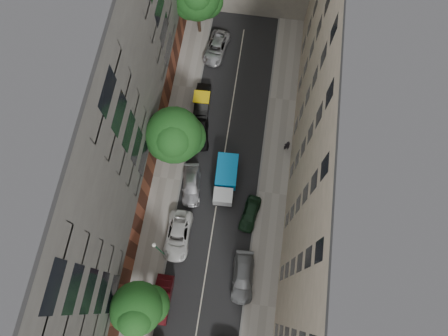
% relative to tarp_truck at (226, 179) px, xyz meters
% --- Properties ---
extents(ground, '(120.00, 120.00, 0.00)m').
position_rel_tarp_truck_xyz_m(ground, '(-0.60, -0.43, -1.30)').
color(ground, '#4C4C49').
rests_on(ground, ground).
extents(road_surface, '(8.00, 44.00, 0.02)m').
position_rel_tarp_truck_xyz_m(road_surface, '(-0.60, -0.43, -1.29)').
color(road_surface, black).
rests_on(road_surface, ground).
extents(sidewalk_left, '(3.00, 44.00, 0.15)m').
position_rel_tarp_truck_xyz_m(sidewalk_left, '(-6.10, -0.43, -1.22)').
color(sidewalk_left, gray).
rests_on(sidewalk_left, ground).
extents(sidewalk_right, '(3.00, 44.00, 0.15)m').
position_rel_tarp_truck_xyz_m(sidewalk_right, '(4.90, -0.43, -1.22)').
color(sidewalk_right, gray).
rests_on(sidewalk_right, ground).
extents(building_left, '(8.00, 44.00, 20.00)m').
position_rel_tarp_truck_xyz_m(building_left, '(-11.60, -0.43, 8.70)').
color(building_left, '#52504C').
rests_on(building_left, ground).
extents(building_right, '(8.00, 44.00, 20.00)m').
position_rel_tarp_truck_xyz_m(building_right, '(10.40, -0.43, 8.70)').
color(building_right, '#C3AE97').
rests_on(building_right, ground).
extents(tarp_truck, '(2.21, 5.17, 2.35)m').
position_rel_tarp_truck_xyz_m(tarp_truck, '(0.00, 0.00, 0.00)').
color(tarp_truck, black).
rests_on(tarp_truck, ground).
extents(car_left_1, '(1.59, 4.48, 1.47)m').
position_rel_tarp_truck_xyz_m(car_left_1, '(-4.20, -12.24, -0.56)').
color(car_left_1, '#490E13').
rests_on(car_left_1, ground).
extents(car_left_2, '(2.45, 5.15, 1.42)m').
position_rel_tarp_truck_xyz_m(car_left_2, '(-3.83, -6.23, -0.59)').
color(car_left_2, silver).
rests_on(car_left_2, ground).
extents(car_left_3, '(2.42, 4.68, 1.30)m').
position_rel_tarp_truck_xyz_m(car_left_3, '(-3.40, -0.99, -0.65)').
color(car_left_3, '#BCBBC0').
rests_on(car_left_3, ground).
extents(car_left_4, '(2.30, 4.29, 1.39)m').
position_rel_tarp_truck_xyz_m(car_left_4, '(-3.40, 4.97, -0.60)').
color(car_left_4, black).
rests_on(car_left_4, ground).
extents(car_left_5, '(1.75, 4.54, 1.48)m').
position_rel_tarp_truck_xyz_m(car_left_5, '(-3.87, 8.57, -0.56)').
color(car_left_5, black).
rests_on(car_left_5, ground).
extents(car_left_6, '(2.90, 5.11, 1.35)m').
position_rel_tarp_truck_xyz_m(car_left_6, '(-3.40, 15.82, -0.62)').
color(car_left_6, '#B5B5BA').
rests_on(car_left_6, ground).
extents(car_right_1, '(2.26, 5.00, 1.42)m').
position_rel_tarp_truck_xyz_m(car_right_1, '(2.98, -9.23, -0.59)').
color(car_right_1, gray).
rests_on(car_right_1, ground).
extents(car_right_2, '(2.16, 4.01, 1.30)m').
position_rel_tarp_truck_xyz_m(car_right_2, '(2.88, -3.03, -0.65)').
color(car_right_2, black).
rests_on(car_right_2, ground).
extents(tree_near, '(4.77, 4.40, 7.26)m').
position_rel_tarp_truck_xyz_m(tree_near, '(-5.33, -13.31, 3.66)').
color(tree_near, '#382619').
rests_on(tree_near, sidewalk_left).
extents(tree_mid, '(5.62, 5.39, 8.01)m').
position_rel_tarp_truck_xyz_m(tree_mid, '(-5.13, 2.14, 4.01)').
color(tree_mid, '#382619').
rests_on(tree_mid, sidewalk_left).
extents(lamp_post, '(0.36, 0.36, 6.62)m').
position_rel_tarp_truck_xyz_m(lamp_post, '(-4.80, -8.16, 2.91)').
color(lamp_post, '#1B5F35').
rests_on(lamp_post, sidewalk_left).
extents(pedestrian, '(0.75, 0.58, 1.82)m').
position_rel_tarp_truck_xyz_m(pedestrian, '(5.80, 4.66, -0.24)').
color(pedestrian, black).
rests_on(pedestrian, sidewalk_right).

